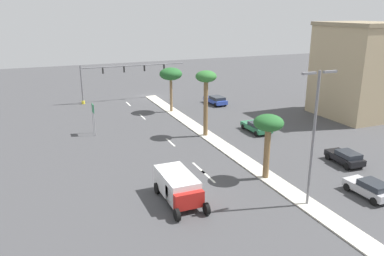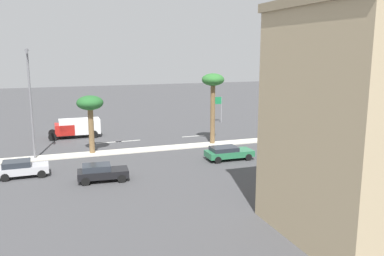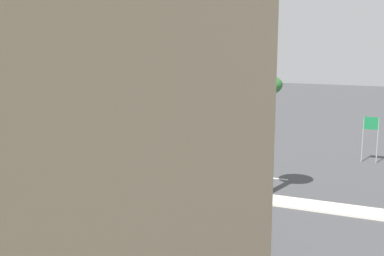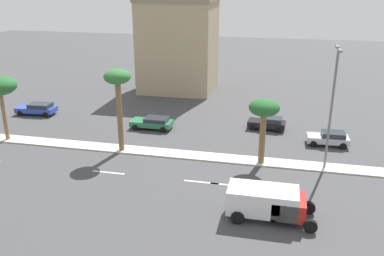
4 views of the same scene
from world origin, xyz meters
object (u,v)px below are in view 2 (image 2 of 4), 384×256
object	(u,v)px
sedan_silver_inboard	(22,168)
sedan_black_outboard	(101,172)
sedan_blue_near	(367,144)
street_lamp_trailing	(30,96)
box_truck	(76,127)
commercial_building	(380,121)
palm_tree_rear	(90,106)
palm_tree_outboard	(309,91)
directional_road_sign	(218,105)
palm_tree_left	(213,86)
sedan_green_mid	(228,152)
traffic_signal_gantry	(342,94)

from	to	relation	value
sedan_silver_inboard	sedan_black_outboard	distance (m)	6.77
sedan_silver_inboard	sedan_blue_near	bearing A→B (deg)	-94.21
street_lamp_trailing	box_truck	size ratio (longest dim) A/B	1.73
commercial_building	box_truck	size ratio (longest dim) A/B	2.16
palm_tree_rear	sedan_blue_near	xyz separation A→B (m)	(-8.12, -26.65, -4.06)
sedan_blue_near	sedan_black_outboard	world-z (taller)	same
commercial_building	street_lamp_trailing	xyz separation A→B (m)	(22.72, 18.54, -0.32)
palm_tree_outboard	street_lamp_trailing	size ratio (longest dim) A/B	0.62
directional_road_sign	sedan_blue_near	distance (m)	21.68
sedan_black_outboard	box_truck	distance (m)	17.49
palm_tree_left	palm_tree_outboard	bearing A→B (deg)	-90.32
palm_tree_outboard	commercial_building	bearing A→B (deg)	152.77
sedan_green_mid	sedan_black_outboard	xyz separation A→B (m)	(-2.46, 12.00, 0.03)
palm_tree_rear	box_truck	size ratio (longest dim) A/B	0.97
palm_tree_left	sedan_black_outboard	size ratio (longest dim) A/B	1.90
palm_tree_outboard	sedan_silver_inboard	size ratio (longest dim) A/B	1.62
traffic_signal_gantry	sedan_green_mid	xyz separation A→B (m)	(-12.59, 23.11, -3.38)
palm_tree_outboard	sedan_green_mid	size ratio (longest dim) A/B	1.43
palm_tree_outboard	box_truck	bearing A→B (deg)	71.54
directional_road_sign	traffic_signal_gantry	bearing A→B (deg)	-109.33
palm_tree_left	box_truck	xyz separation A→B (m)	(8.62, 13.92, -5.20)
sedan_blue_near	sedan_green_mid	bearing A→B (deg)	83.53
palm_tree_left	sedan_silver_inboard	xyz separation A→B (m)	(-5.65, 18.99, -5.67)
palm_tree_rear	sedan_green_mid	size ratio (longest dim) A/B	1.29
directional_road_sign	sedan_blue_near	world-z (taller)	directional_road_sign
sedan_black_outboard	traffic_signal_gantry	bearing A→B (deg)	-66.80
palm_tree_left	box_truck	distance (m)	17.18
traffic_signal_gantry	sedan_black_outboard	bearing A→B (deg)	113.20
directional_road_sign	sedan_black_outboard	size ratio (longest dim) A/B	0.92
sedan_silver_inboard	box_truck	size ratio (longest dim) A/B	0.66
traffic_signal_gantry	directional_road_sign	world-z (taller)	traffic_signal_gantry
palm_tree_left	sedan_silver_inboard	distance (m)	20.61
sedan_silver_inboard	palm_tree_outboard	bearing A→B (deg)	-79.81
commercial_building	palm_tree_left	bearing A→B (deg)	0.82
commercial_building	sedan_silver_inboard	xyz separation A→B (m)	(17.29, 19.32, -5.63)
sedan_blue_near	traffic_signal_gantry	bearing A→B (deg)	-30.25
commercial_building	street_lamp_trailing	distance (m)	29.33
palm_tree_outboard	palm_tree_left	distance (m)	12.13
street_lamp_trailing	sedan_blue_near	xyz separation A→B (m)	(-7.85, -31.97, -5.32)
sedan_silver_inboard	sedan_blue_near	world-z (taller)	sedan_silver_inboard
directional_road_sign	street_lamp_trailing	bearing A→B (deg)	117.01
directional_road_sign	sedan_green_mid	bearing A→B (deg)	159.96
street_lamp_trailing	sedan_silver_inboard	distance (m)	7.64
palm_tree_left	box_truck	bearing A→B (deg)	58.24
sedan_green_mid	street_lamp_trailing	bearing A→B (deg)	70.24
sedan_black_outboard	palm_tree_left	bearing A→B (deg)	-55.82
traffic_signal_gantry	palm_tree_rear	size ratio (longest dim) A/B	3.01
palm_tree_outboard	palm_tree_rear	xyz separation A→B (m)	(0.13, 24.97, -0.65)
palm_tree_rear	sedan_black_outboard	xyz separation A→B (m)	(-8.90, 0.14, -4.06)
palm_tree_rear	sedan_blue_near	size ratio (longest dim) A/B	1.22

